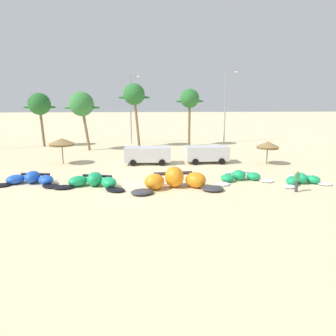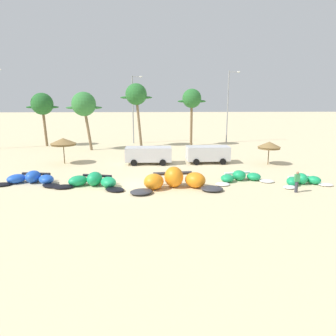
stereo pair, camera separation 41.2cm
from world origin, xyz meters
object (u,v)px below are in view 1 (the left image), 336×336
person_near_kites (297,181)px  palm_center_left (190,99)px  beach_umbrella_middle (268,145)px  parked_car_second (147,154)px  palm_leftmost (39,104)px  kite_far_left (31,179)px  beach_umbrella_near_van (62,142)px  lamppost_west_center (131,107)px  parked_van (206,153)px  kite_center (240,177)px  palm_left_of_gap (134,95)px  palm_left (82,105)px  kite_left (93,182)px  lamppost_east_center (226,104)px  kite_right_of_center (302,180)px  kite_left_of_center (175,180)px

person_near_kites → palm_center_left: bearing=102.2°
beach_umbrella_middle → palm_center_left: (-6.68, 14.03, 4.64)m
parked_car_second → palm_leftmost: bearing=138.5°
kite_far_left → beach_umbrella_near_van: (0.54, 8.12, 2.01)m
parked_car_second → kite_far_left: bearing=-141.6°
beach_umbrella_middle → palm_center_left: bearing=115.5°
lamppost_west_center → parked_van: bearing=-60.8°
kite_center → parked_car_second: parked_car_second is taller
kite_center → palm_leftmost: palm_leftmost is taller
palm_center_left → palm_left_of_gap: bearing=-174.8°
kite_center → palm_left: palm_left is taller
person_near_kites → palm_leftmost: 36.72m
beach_umbrella_near_van → lamppost_west_center: size_ratio=0.27×
beach_umbrella_near_van → parked_van: bearing=-1.1°
kite_left → palm_center_left: size_ratio=0.73×
person_near_kites → lamppost_west_center: size_ratio=0.16×
kite_left → lamppost_east_center: bearing=56.5°
kite_center → kite_right_of_center: kite_right_of_center is taller
person_near_kites → lamppost_west_center: bearing=117.1°
person_near_kites → palm_left_of_gap: (-13.23, 23.50, 6.50)m
kite_left → beach_umbrella_middle: 18.93m
parked_car_second → palm_leftmost: 21.02m
beach_umbrella_middle → person_near_kites: (-1.43, -10.20, -1.27)m
kite_left → kite_left_of_center: kite_left_of_center is taller
kite_center → lamppost_west_center: bearing=114.0°
kite_left → palm_left: 19.73m
kite_left → kite_far_left: bearing=167.7°
palm_leftmost → palm_left: bearing=-29.9°
lamppost_west_center → kite_left: bearing=-94.2°
parked_van → palm_left_of_gap: (-8.22, 12.21, 6.23)m
palm_left_of_gap → palm_left: bearing=-157.7°
beach_umbrella_near_van → parked_car_second: bearing=-3.5°
person_near_kites → kite_left_of_center: bearing=170.7°
parked_car_second → kite_left: bearing=-115.8°
person_near_kites → parked_car_second: bearing=136.1°
kite_far_left → lamppost_west_center: bearing=73.1°
kite_far_left → lamppost_east_center: size_ratio=0.55×
kite_far_left → palm_left_of_gap: 22.59m
kite_left → palm_left_of_gap: (2.47, 21.19, 6.89)m
kite_left_of_center → lamppost_east_center: (10.00, 25.81, 5.41)m
kite_far_left → parked_van: parked_van is taller
kite_far_left → palm_left_of_gap: (7.80, 20.03, 6.94)m
kite_left_of_center → lamppost_east_center: lamppost_east_center is taller
parked_car_second → palm_leftmost: (-15.30, 13.54, 4.94)m
beach_umbrella_middle → lamppost_east_center: lamppost_east_center is taller
palm_left → beach_umbrella_middle: bearing=-26.1°
kite_right_of_center → parked_van: bearing=125.3°
kite_far_left → kite_right_of_center: (22.53, -1.37, -0.04)m
kite_far_left → beach_umbrella_middle: bearing=16.7°
kite_left_of_center → beach_umbrella_middle: (10.58, 8.70, 1.46)m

